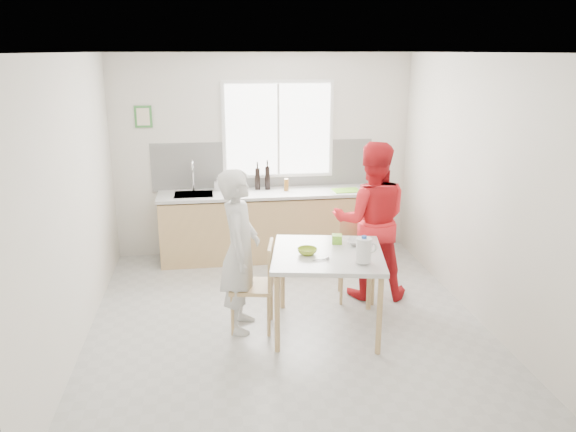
# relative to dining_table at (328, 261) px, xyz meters

# --- Properties ---
(ground) EXTENTS (4.50, 4.50, 0.00)m
(ground) POSITION_rel_dining_table_xyz_m (-0.38, 0.19, -0.74)
(ground) COLOR #B7B7B2
(ground) RESTS_ON ground
(room_shell) EXTENTS (4.50, 4.50, 4.50)m
(room_shell) POSITION_rel_dining_table_xyz_m (-0.38, 0.19, 0.91)
(room_shell) COLOR silver
(room_shell) RESTS_ON ground
(window) EXTENTS (1.50, 0.06, 1.30)m
(window) POSITION_rel_dining_table_xyz_m (-0.18, 2.42, 0.96)
(window) COLOR white
(window) RESTS_ON room_shell
(backsplash) EXTENTS (3.00, 0.02, 0.65)m
(backsplash) POSITION_rel_dining_table_xyz_m (-0.38, 2.43, 0.49)
(backsplash) COLOR white
(backsplash) RESTS_ON room_shell
(picture_frame) EXTENTS (0.22, 0.03, 0.28)m
(picture_frame) POSITION_rel_dining_table_xyz_m (-1.93, 2.42, 1.16)
(picture_frame) COLOR #3E8A3E
(picture_frame) RESTS_ON room_shell
(kitchen_counter) EXTENTS (2.84, 0.64, 1.37)m
(kitchen_counter) POSITION_rel_dining_table_xyz_m (-0.39, 2.14, -0.32)
(kitchen_counter) COLOR #D7B274
(kitchen_counter) RESTS_ON ground
(dining_table) EXTENTS (1.24, 1.24, 0.82)m
(dining_table) POSITION_rel_dining_table_xyz_m (0.00, 0.00, 0.00)
(dining_table) COLOR silver
(dining_table) RESTS_ON ground
(chair_left) EXTENTS (0.49, 0.49, 0.90)m
(chair_left) POSITION_rel_dining_table_xyz_m (-0.67, 0.13, -0.24)
(chair_left) COLOR #D7B274
(chair_left) RESTS_ON ground
(chair_far) EXTENTS (0.47, 0.47, 0.88)m
(chair_far) POSITION_rel_dining_table_xyz_m (0.49, 0.74, -0.25)
(chair_far) COLOR #D7B274
(chair_far) RESTS_ON ground
(person_white) EXTENTS (0.50, 0.66, 1.65)m
(person_white) POSITION_rel_dining_table_xyz_m (-0.85, 0.16, 0.09)
(person_white) COLOR silver
(person_white) RESTS_ON ground
(person_red) EXTENTS (0.98, 0.82, 1.78)m
(person_red) POSITION_rel_dining_table_xyz_m (0.65, 0.75, 0.15)
(person_red) COLOR red
(person_red) RESTS_ON ground
(bowl_green) EXTENTS (0.22, 0.22, 0.06)m
(bowl_green) POSITION_rel_dining_table_xyz_m (-0.21, -0.01, 0.11)
(bowl_green) COLOR #99B72A
(bowl_green) RESTS_ON dining_table
(bowl_white) EXTENTS (0.24, 0.24, 0.05)m
(bowl_white) POSITION_rel_dining_table_xyz_m (0.34, 0.19, 0.11)
(bowl_white) COLOR silver
(bowl_white) RESTS_ON dining_table
(milk_jug) EXTENTS (0.20, 0.14, 0.25)m
(milk_jug) POSITION_rel_dining_table_xyz_m (0.27, -0.33, 0.22)
(milk_jug) COLOR white
(milk_jug) RESTS_ON dining_table
(green_box) EXTENTS (0.12, 0.12, 0.09)m
(green_box) POSITION_rel_dining_table_xyz_m (0.15, 0.26, 0.13)
(green_box) COLOR #7CC92E
(green_box) RESTS_ON dining_table
(spoon) EXTENTS (0.16, 0.04, 0.01)m
(spoon) POSITION_rel_dining_table_xyz_m (-0.12, -0.20, 0.09)
(spoon) COLOR #A5A5AA
(spoon) RESTS_ON dining_table
(cutting_board) EXTENTS (0.37, 0.27, 0.01)m
(cutting_board) POSITION_rel_dining_table_xyz_m (0.68, 2.04, 0.19)
(cutting_board) COLOR #80D932
(cutting_board) RESTS_ON kitchen_counter
(wine_bottle_a) EXTENTS (0.07, 0.07, 0.32)m
(wine_bottle_a) POSITION_rel_dining_table_xyz_m (-0.35, 2.27, 0.34)
(wine_bottle_a) COLOR black
(wine_bottle_a) RESTS_ON kitchen_counter
(wine_bottle_b) EXTENTS (0.07, 0.07, 0.30)m
(wine_bottle_b) POSITION_rel_dining_table_xyz_m (-0.48, 2.28, 0.33)
(wine_bottle_b) COLOR black
(wine_bottle_b) RESTS_ON kitchen_counter
(jar_amber) EXTENTS (0.06, 0.06, 0.16)m
(jar_amber) POSITION_rel_dining_table_xyz_m (-0.11, 2.16, 0.26)
(jar_amber) COLOR #8E5A1E
(jar_amber) RESTS_ON kitchen_counter
(soap_bottle) EXTENTS (0.09, 0.09, 0.17)m
(soap_bottle) POSITION_rel_dining_table_xyz_m (-1.02, 2.31, 0.27)
(soap_bottle) COLOR #999999
(soap_bottle) RESTS_ON kitchen_counter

